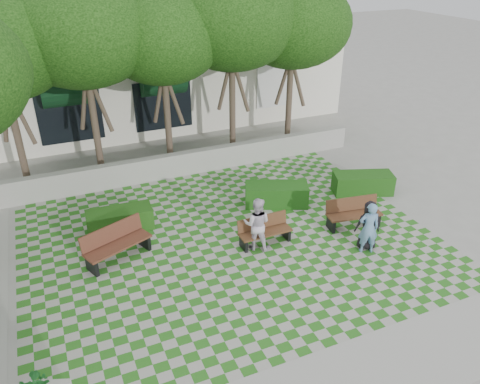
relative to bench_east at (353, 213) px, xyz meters
name	(u,v)px	position (x,y,z in m)	size (l,w,h in m)	color
ground	(245,261)	(-3.94, -0.40, -0.44)	(90.00, 90.00, 0.00)	gray
lawn	(231,243)	(-3.94, 0.60, -0.44)	(12.00, 12.00, 0.00)	#2B721E
retaining_wall	(180,164)	(-3.94, 5.80, 0.01)	(15.00, 0.36, 0.90)	#9E9B93
bench_east	(353,213)	(0.00, 0.00, 0.00)	(1.82, 0.84, 0.92)	#4F2E1B
bench_mid	(264,231)	(-3.02, 0.25, -0.04)	(1.61, 0.55, 0.84)	#4F2F1B
bench_west	(117,244)	(-7.22, 1.19, 0.05)	(2.04, 1.33, 1.02)	#51291B
hedge_east	(363,183)	(1.67, 1.75, -0.08)	(2.10, 0.84, 0.73)	#194712
hedge_midright	(276,195)	(-1.60, 2.21, -0.07)	(2.13, 0.85, 0.75)	#184913
hedge_midleft	(120,220)	(-6.85, 2.71, -0.09)	(2.01, 0.80, 0.70)	#1B4712
person_blue	(369,228)	(-0.49, -1.36, 0.36)	(0.59, 0.39, 1.61)	#6893BE
person_dark	(368,225)	(-0.35, -1.17, 0.32)	(0.74, 0.48, 1.52)	black
person_white	(257,224)	(-3.35, 0.09, 0.38)	(0.80, 0.63, 1.65)	silver
tree_row	(118,43)	(-5.80, 5.56, 4.74)	(17.70, 13.40, 7.41)	#47382B
building	(150,66)	(-3.01, 13.68, 2.07)	(18.00, 8.92, 5.15)	white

